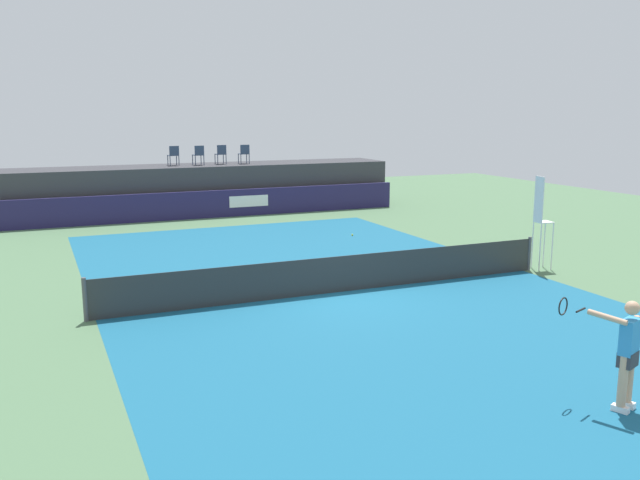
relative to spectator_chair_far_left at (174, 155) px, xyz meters
The scene contains 14 objects.
ground_plane 12.68m from the spectator_chair_far_left, 84.91° to the right, with size 48.00×48.00×0.00m, color #4C704C.
court_inner 15.62m from the spectator_chair_far_left, 85.90° to the right, with size 12.00×22.00×0.00m, color #16597A.
sponsor_wall 3.00m from the spectator_chair_far_left, 59.01° to the right, with size 18.00×0.22×1.20m.
spectator_platform 1.94m from the spectator_chair_far_left, ahead, with size 18.00×2.80×2.20m, color #38383D.
spectator_chair_far_left is the anchor object (origin of this frame).
spectator_chair_left 1.12m from the spectator_chair_far_left, ahead, with size 0.48×0.48×0.89m.
spectator_chair_center 2.19m from the spectator_chair_far_left, ahead, with size 0.46×0.46×0.89m.
spectator_chair_right 3.26m from the spectator_chair_far_left, ahead, with size 0.44×0.44×0.89m.
umpire_chair 17.17m from the spectator_chair_far_left, 63.44° to the right, with size 0.50×0.50×2.76m.
tennis_net 15.54m from the spectator_chair_far_left, 85.90° to the right, with size 12.40×0.02×0.95m, color #2D2D2D.
net_post_near 16.32m from the spectator_chair_far_left, 108.39° to the right, with size 0.10×0.10×1.00m, color #4C4C51.
net_post_far 17.13m from the spectator_chair_far_left, 64.56° to the right, with size 0.10×0.10×1.00m, color #4C4C51.
tennis_player 23.60m from the spectator_chair_far_left, 84.45° to the right, with size 1.00×1.08×1.77m.
tennis_ball 10.01m from the spectator_chair_far_left, 59.03° to the right, with size 0.07×0.07×0.07m, color #D8EA33.
Camera 1 is at (-7.10, -15.28, 4.61)m, focal length 37.70 mm.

